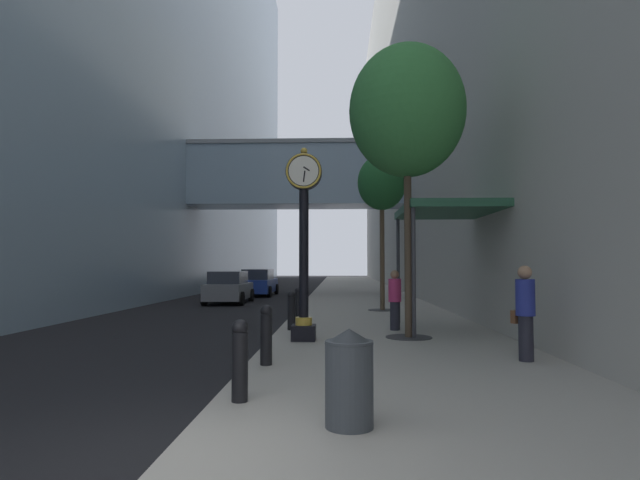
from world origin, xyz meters
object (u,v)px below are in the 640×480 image
street_tree_mid_near (382,184)px  street_tree_near (407,112)px  trash_bin (349,376)px  bollard_second (266,333)px  pedestrian_walking (525,310)px  bollard_fourth (291,309)px  bollard_fifth (298,303)px  pedestrian_by_clock (395,299)px  bollard_sixth (304,298)px  car_blue_near (259,283)px  street_clock (304,234)px  bollard_nearest (240,358)px  car_grey_mid (229,288)px

street_tree_mid_near → street_tree_near: bearing=-90.0°
street_tree_mid_near → trash_bin: (-1.55, -14.27, -4.29)m
bollard_second → pedestrian_walking: pedestrian_walking is taller
bollard_fourth → bollard_fifth: same height
bollard_second → pedestrian_by_clock: bearing=60.5°
street_tree_near → pedestrian_walking: (1.71, -2.93, -4.54)m
bollard_sixth → pedestrian_by_clock: 5.51m
car_blue_near → bollard_fourth: bearing=-78.4°
bollard_second → bollard_fifth: bearing=90.0°
street_tree_mid_near → pedestrian_walking: (1.71, -10.33, -3.92)m
pedestrian_walking → car_blue_near: (-8.20, 21.59, -0.27)m
bollard_second → trash_bin: (1.37, -3.40, -0.01)m
trash_bin → pedestrian_by_clock: size_ratio=0.66×
bollard_fifth → trash_bin: size_ratio=0.99×
street_clock → bollard_fifth: (-0.46, 4.30, -1.91)m
bollard_fourth → bollard_sixth: same height
bollard_fourth → street_tree_near: (2.93, -1.36, 4.90)m
street_clock → pedestrian_walking: (4.18, -2.40, -1.54)m
street_tree_near → street_tree_mid_near: 7.43m
bollard_nearest → pedestrian_walking: 5.51m
bollard_fourth → car_blue_near: (-3.56, 17.30, 0.10)m
bollard_second → trash_bin: trash_bin is taller
street_clock → pedestrian_walking: size_ratio=2.59×
bollard_nearest → street_clock: bearing=85.1°
bollard_fifth → bollard_sixth: bearing=90.0°
bollard_nearest → car_blue_near: bearing=98.3°
bollard_nearest → bollard_fourth: size_ratio=1.00×
bollard_fourth → pedestrian_walking: 6.33m
street_tree_mid_near → pedestrian_walking: street_tree_mid_near is taller
bollard_nearest → bollard_sixth: bearing=90.0°
pedestrian_by_clock → car_grey_mid: size_ratio=0.38×
street_clock → bollard_second: size_ratio=4.29×
bollard_sixth → street_tree_mid_near: bearing=22.7°
trash_bin → car_grey_mid: 20.10m
pedestrian_by_clock → street_clock: bearing=-139.7°
pedestrian_by_clock → car_grey_mid: (-6.80, 11.07, -0.21)m
street_tree_mid_near → pedestrian_by_clock: size_ratio=3.76×
bollard_fifth → trash_bin: 10.72m
bollard_nearest → trash_bin: 1.69m
bollard_fourth → pedestrian_walking: size_ratio=0.60×
bollard_nearest → car_grey_mid: size_ratio=0.25×
car_blue_near → street_clock: bearing=-78.2°
pedestrian_by_clock → bollard_fourth: bearing=-178.8°
bollard_nearest → bollard_second: (0.00, 2.41, 0.00)m
bollard_fourth → street_tree_near: bearing=-24.9°
car_grey_mid → pedestrian_by_clock: bearing=-58.4°
street_clock → bollard_fifth: 4.72m
trash_bin → pedestrian_walking: 5.13m
bollard_fourth → bollard_fifth: (0.00, 2.41, 0.00)m
bollard_fourth → trash_bin: 8.34m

